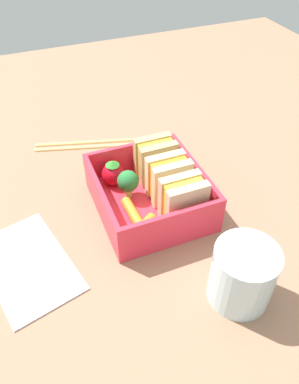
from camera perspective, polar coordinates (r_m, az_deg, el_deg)
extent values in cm
cube|color=#956950|center=(51.45, 0.00, -3.04)|extent=(120.00, 120.00, 2.00)
cube|color=#E82F43|center=(50.32, 0.00, -1.76)|extent=(15.03, 13.56, 1.20)
cube|color=#E82F43|center=(50.61, 6.84, 2.39)|extent=(15.03, 0.60, 4.33)
cube|color=#E82F43|center=(47.06, -7.35, -1.38)|extent=(15.03, 0.60, 4.33)
cube|color=#E82F43|center=(53.67, -2.87, 5.36)|extent=(0.60, 12.36, 4.33)
cube|color=#E82F43|center=(43.76, 3.52, -5.29)|extent=(0.60, 12.36, 4.33)
cube|color=tan|center=(52.67, 0.44, 5.71)|extent=(1.14, 5.29, 5.96)
cube|color=yellow|center=(51.83, 0.92, 5.00)|extent=(1.14, 4.87, 5.48)
cube|color=tan|center=(51.00, 1.41, 4.28)|extent=(1.14, 5.29, 5.96)
cube|color=beige|center=(49.49, 2.36, 2.86)|extent=(1.14, 5.29, 5.96)
cube|color=orange|center=(48.70, 2.90, 2.06)|extent=(1.14, 4.87, 5.48)
cube|color=beige|center=(47.92, 3.45, 1.24)|extent=(1.14, 5.29, 5.96)
cube|color=#D2B58A|center=(46.51, 4.52, -0.36)|extent=(1.14, 5.29, 5.96)
cube|color=yellow|center=(45.78, 5.13, -1.27)|extent=(1.14, 4.87, 5.48)
cube|color=#D2B58A|center=(45.06, 5.76, -2.20)|extent=(1.14, 5.29, 5.96)
sphere|color=red|center=(51.74, -5.55, 2.73)|extent=(3.18, 3.18, 3.18)
cone|color=#33892F|center=(50.56, -5.69, 4.38)|extent=(1.91, 1.91, 0.60)
cylinder|color=#91C85F|center=(50.17, -3.21, 0.13)|extent=(1.01, 1.01, 1.53)
sphere|color=#257236|center=(48.99, -3.29, 1.66)|extent=(2.88, 2.88, 2.88)
cylinder|color=orange|center=(47.34, -2.56, -3.25)|extent=(5.14, 1.52, 1.30)
cylinder|color=orange|center=(45.34, -1.00, -5.61)|extent=(3.72, 4.46, 1.56)
cylinder|color=tan|center=(62.74, -7.12, 7.82)|extent=(6.66, 21.21, 0.70)
cylinder|color=tan|center=(61.62, -7.11, 7.11)|extent=(6.66, 21.21, 0.70)
cylinder|color=silver|center=(40.43, 13.98, -12.16)|extent=(6.66, 6.66, 7.07)
cube|color=silver|center=(46.43, -18.07, -10.43)|extent=(15.74, 11.77, 0.40)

